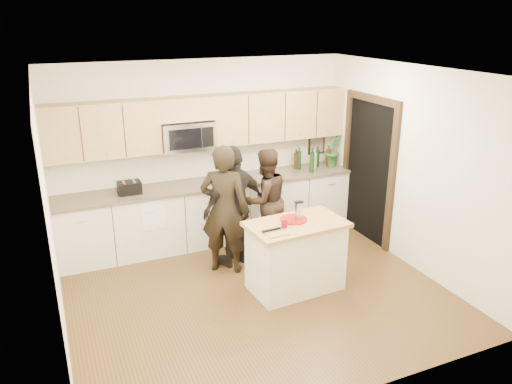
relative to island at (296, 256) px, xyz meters
name	(u,v)px	position (x,y,z in m)	size (l,w,h in m)	color
floor	(257,292)	(-0.49, 0.10, -0.45)	(4.50, 4.50, 0.00)	brown
room_shell	(257,159)	(-0.49, 0.10, 1.28)	(4.52, 4.02, 2.71)	silver
back_cabinetry	(212,211)	(-0.49, 1.79, 0.02)	(4.50, 0.66, 0.94)	silver
upper_cabinetry	(208,120)	(-0.46, 1.93, 1.39)	(4.50, 0.33, 0.75)	tan
microwave	(187,136)	(-0.80, 1.89, 1.20)	(0.76, 0.41, 0.40)	silver
doorway	(369,165)	(1.74, 1.00, 0.70)	(0.06, 1.25, 2.20)	black
framed_picture	(316,143)	(1.46, 2.08, 0.83)	(0.30, 0.03, 0.38)	black
dish_towel	(151,204)	(-1.44, 1.60, 0.35)	(0.34, 0.60, 0.48)	white
island	(296,256)	(0.00, 0.00, 0.00)	(1.24, 0.78, 0.90)	silver
red_plate	(294,219)	(0.00, 0.09, 0.45)	(0.34, 0.34, 0.02)	maroon
box_grater	(299,210)	(0.06, 0.07, 0.58)	(0.10, 0.06, 0.23)	silver
drink_glass	(284,223)	(-0.21, -0.07, 0.50)	(0.07, 0.07, 0.11)	maroon
cutting_board	(277,234)	(-0.36, -0.21, 0.45)	(0.25, 0.17, 0.02)	tan
tongs	(271,230)	(-0.40, -0.13, 0.47)	(0.25, 0.03, 0.02)	black
knife	(277,231)	(-0.34, -0.16, 0.47)	(0.21, 0.02, 0.01)	silver
toaster	(129,188)	(-1.69, 1.77, 0.57)	(0.31, 0.24, 0.17)	black
bottle_cluster	(314,157)	(1.27, 1.81, 0.66)	(0.69, 0.41, 0.39)	black
orchid	(332,150)	(1.61, 1.82, 0.75)	(0.29, 0.23, 0.53)	#2B6D2E
woman_left	(224,210)	(-0.64, 0.81, 0.42)	(0.64, 0.42, 1.75)	black
woman_center	(265,200)	(0.12, 1.20, 0.31)	(0.74, 0.58, 1.52)	black
woman_right	(234,206)	(-0.45, 0.94, 0.39)	(0.99, 0.41, 1.69)	black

